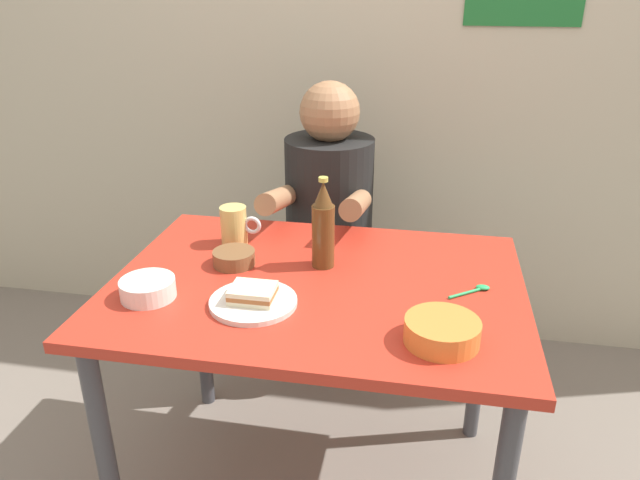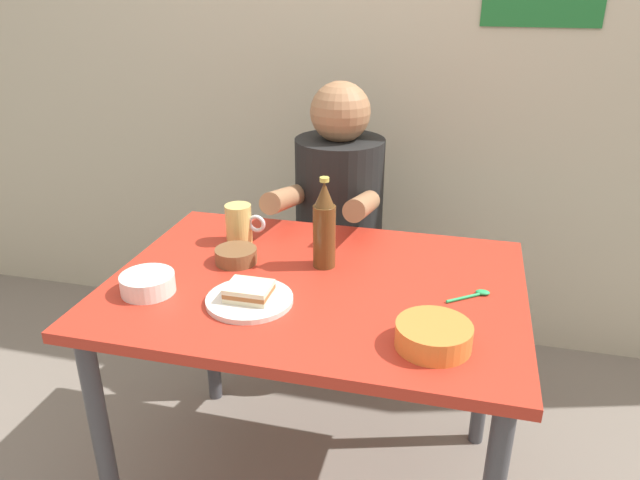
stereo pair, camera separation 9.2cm
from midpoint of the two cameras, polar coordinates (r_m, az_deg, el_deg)
wall_back at (r=2.46m, az=7.20°, el=19.30°), size 4.40×0.09×2.60m
dining_table at (r=1.65m, az=1.18°, el=-6.85°), size 1.10×0.80×0.74m
stool at (r=2.35m, az=2.85°, el=-5.24°), size 0.34×0.34×0.45m
person_seated at (r=2.17m, az=3.01°, el=4.29°), size 0.33×0.56×0.72m
plate_orange at (r=1.51m, az=-5.02°, el=-5.75°), size 0.22×0.22×0.01m
sandwich at (r=1.50m, az=-5.05°, el=-4.92°), size 0.11×0.09×0.04m
beer_mug at (r=1.83m, az=-6.28°, el=1.55°), size 0.13×0.08×0.12m
beer_bottle at (r=1.64m, az=1.87°, el=1.25°), size 0.06×0.06×0.26m
soup_bowl_orange at (r=1.36m, az=12.76°, el=-8.84°), size 0.17×0.17×0.05m
rice_bowl_white at (r=1.59m, az=-14.58°, el=-3.98°), size 0.14×0.14×0.05m
condiment_bowl_brown at (r=1.71m, az=-6.52°, el=-1.44°), size 0.12×0.12×0.04m
spoon at (r=1.59m, az=16.28°, el=-5.03°), size 0.11×0.08×0.01m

